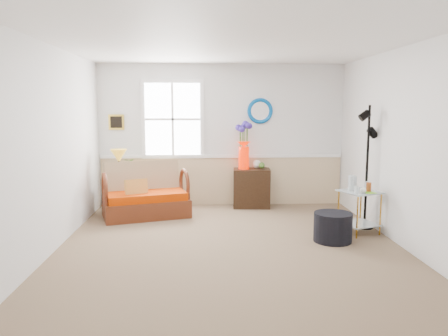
{
  "coord_description": "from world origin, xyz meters",
  "views": [
    {
      "loc": [
        -0.35,
        -5.55,
        1.83
      ],
      "look_at": [
        -0.07,
        0.25,
        1.01
      ],
      "focal_mm": 35.0,
      "sensor_mm": 36.0,
      "label": 1
    }
  ],
  "objects_px": {
    "lamp_stand": "(119,196)",
    "ottoman": "(333,227)",
    "floor_lamp": "(367,167)",
    "loveseat": "(146,190)",
    "side_table": "(359,212)",
    "cabinet": "(252,188)"
  },
  "relations": [
    {
      "from": "lamp_stand",
      "to": "ottoman",
      "type": "height_order",
      "value": "lamp_stand"
    },
    {
      "from": "floor_lamp",
      "to": "ottoman",
      "type": "relative_size",
      "value": 3.58
    },
    {
      "from": "loveseat",
      "to": "side_table",
      "type": "bearing_deg",
      "value": -36.53
    },
    {
      "from": "lamp_stand",
      "to": "cabinet",
      "type": "relative_size",
      "value": 0.84
    },
    {
      "from": "side_table",
      "to": "floor_lamp",
      "type": "bearing_deg",
      "value": 54.81
    },
    {
      "from": "lamp_stand",
      "to": "side_table",
      "type": "bearing_deg",
      "value": -21.04
    },
    {
      "from": "side_table",
      "to": "floor_lamp",
      "type": "relative_size",
      "value": 0.34
    },
    {
      "from": "ottoman",
      "to": "loveseat",
      "type": "bearing_deg",
      "value": 151.07
    },
    {
      "from": "loveseat",
      "to": "ottoman",
      "type": "distance_m",
      "value": 3.12
    },
    {
      "from": "floor_lamp",
      "to": "ottoman",
      "type": "bearing_deg",
      "value": -140.19
    },
    {
      "from": "side_table",
      "to": "floor_lamp",
      "type": "distance_m",
      "value": 0.7
    },
    {
      "from": "loveseat",
      "to": "floor_lamp",
      "type": "xyz_separation_m",
      "value": [
        3.41,
        -0.85,
        0.48
      ]
    },
    {
      "from": "floor_lamp",
      "to": "ottoman",
      "type": "xyz_separation_m",
      "value": [
        -0.69,
        -0.65,
        -0.73
      ]
    },
    {
      "from": "loveseat",
      "to": "ottoman",
      "type": "relative_size",
      "value": 2.66
    },
    {
      "from": "side_table",
      "to": "ottoman",
      "type": "relative_size",
      "value": 1.2
    },
    {
      "from": "loveseat",
      "to": "side_table",
      "type": "distance_m",
      "value": 3.41
    },
    {
      "from": "lamp_stand",
      "to": "side_table",
      "type": "xyz_separation_m",
      "value": [
        3.72,
        -1.43,
        0.02
      ]
    },
    {
      "from": "cabinet",
      "to": "ottoman",
      "type": "height_order",
      "value": "cabinet"
    },
    {
      "from": "lamp_stand",
      "to": "floor_lamp",
      "type": "bearing_deg",
      "value": -16.48
    },
    {
      "from": "loveseat",
      "to": "cabinet",
      "type": "height_order",
      "value": "loveseat"
    },
    {
      "from": "cabinet",
      "to": "lamp_stand",
      "type": "bearing_deg",
      "value": -168.26
    },
    {
      "from": "side_table",
      "to": "ottoman",
      "type": "height_order",
      "value": "side_table"
    }
  ]
}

